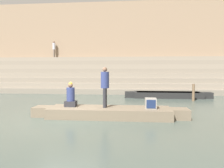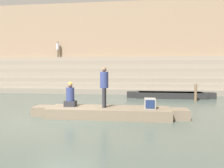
{
  "view_description": "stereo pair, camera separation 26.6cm",
  "coord_description": "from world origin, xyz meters",
  "px_view_note": "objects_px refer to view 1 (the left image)",
  "views": [
    {
      "loc": [
        2.65,
        -8.23,
        1.96
      ],
      "look_at": [
        1.67,
        1.86,
        1.31
      ],
      "focal_mm": 35.0,
      "sensor_mm": 36.0,
      "label": 1
    },
    {
      "loc": [
        2.92,
        -8.2,
        1.96
      ],
      "look_at": [
        1.67,
        1.86,
        1.31
      ],
      "focal_mm": 35.0,
      "sensor_mm": 36.0,
      "label": 2
    }
  ],
  "objects_px": {
    "moored_boat_shore": "(168,95)",
    "person_on_steps": "(54,48)",
    "rowboat_main": "(109,112)",
    "mooring_post": "(193,93)",
    "person_standing": "(105,84)",
    "person_rowing": "(71,97)",
    "tv_set": "(151,103)"
  },
  "relations": [
    {
      "from": "moored_boat_shore",
      "to": "person_on_steps",
      "type": "bearing_deg",
      "value": 150.27
    },
    {
      "from": "rowboat_main",
      "to": "mooring_post",
      "type": "height_order",
      "value": "mooring_post"
    },
    {
      "from": "person_standing",
      "to": "mooring_post",
      "type": "height_order",
      "value": "person_standing"
    },
    {
      "from": "mooring_post",
      "to": "rowboat_main",
      "type": "bearing_deg",
      "value": -132.4
    },
    {
      "from": "person_rowing",
      "to": "person_standing",
      "type": "bearing_deg",
      "value": -3.94
    },
    {
      "from": "person_standing",
      "to": "mooring_post",
      "type": "xyz_separation_m",
      "value": [
        4.95,
        5.19,
        -0.83
      ]
    },
    {
      "from": "person_rowing",
      "to": "person_on_steps",
      "type": "bearing_deg",
      "value": 111.16
    },
    {
      "from": "rowboat_main",
      "to": "moored_boat_shore",
      "type": "height_order",
      "value": "moored_boat_shore"
    },
    {
      "from": "rowboat_main",
      "to": "tv_set",
      "type": "bearing_deg",
      "value": -3.73
    },
    {
      "from": "moored_boat_shore",
      "to": "person_rowing",
      "type": "bearing_deg",
      "value": -123.35
    },
    {
      "from": "rowboat_main",
      "to": "moored_boat_shore",
      "type": "relative_size",
      "value": 1.07
    },
    {
      "from": "person_standing",
      "to": "rowboat_main",
      "type": "bearing_deg",
      "value": -16.82
    },
    {
      "from": "person_on_steps",
      "to": "moored_boat_shore",
      "type": "bearing_deg",
      "value": 90.96
    },
    {
      "from": "rowboat_main",
      "to": "mooring_post",
      "type": "relative_size",
      "value": 5.94
    },
    {
      "from": "rowboat_main",
      "to": "person_standing",
      "type": "height_order",
      "value": "person_standing"
    },
    {
      "from": "person_on_steps",
      "to": "tv_set",
      "type": "bearing_deg",
      "value": 67.97
    },
    {
      "from": "person_standing",
      "to": "person_on_steps",
      "type": "bearing_deg",
      "value": 112.43
    },
    {
      "from": "rowboat_main",
      "to": "person_standing",
      "type": "relative_size",
      "value": 3.84
    },
    {
      "from": "tv_set",
      "to": "mooring_post",
      "type": "bearing_deg",
      "value": 51.97
    },
    {
      "from": "tv_set",
      "to": "rowboat_main",
      "type": "bearing_deg",
      "value": 169.76
    },
    {
      "from": "person_standing",
      "to": "tv_set",
      "type": "xyz_separation_m",
      "value": [
        1.87,
        -0.11,
        -0.75
      ]
    },
    {
      "from": "mooring_post",
      "to": "person_on_steps",
      "type": "distance_m",
      "value": 15.59
    },
    {
      "from": "rowboat_main",
      "to": "person_standing",
      "type": "bearing_deg",
      "value": 167.07
    },
    {
      "from": "rowboat_main",
      "to": "person_standing",
      "type": "xyz_separation_m",
      "value": [
        -0.18,
        0.04,
        1.15
      ]
    },
    {
      "from": "mooring_post",
      "to": "moored_boat_shore",
      "type": "bearing_deg",
      "value": 132.69
    },
    {
      "from": "person_on_steps",
      "to": "person_rowing",
      "type": "bearing_deg",
      "value": 57.65
    },
    {
      "from": "person_rowing",
      "to": "person_on_steps",
      "type": "distance_m",
      "value": 15.53
    },
    {
      "from": "tv_set",
      "to": "mooring_post",
      "type": "distance_m",
      "value": 6.13
    },
    {
      "from": "moored_boat_shore",
      "to": "mooring_post",
      "type": "bearing_deg",
      "value": -43.16
    },
    {
      "from": "tv_set",
      "to": "person_on_steps",
      "type": "height_order",
      "value": "person_on_steps"
    },
    {
      "from": "person_rowing",
      "to": "mooring_post",
      "type": "bearing_deg",
      "value": 36.96
    },
    {
      "from": "mooring_post",
      "to": "person_on_steps",
      "type": "xyz_separation_m",
      "value": [
        -12.29,
        8.81,
        3.8
      ]
    }
  ]
}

